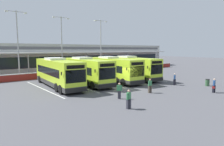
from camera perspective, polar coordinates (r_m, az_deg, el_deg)
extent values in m
plane|color=#4C4C51|center=(25.43, 3.56, -4.28)|extent=(200.00, 200.00, 0.00)
cube|color=silver|center=(48.52, -18.37, 3.98)|extent=(70.00, 10.00, 5.50)
cube|color=#19232D|center=(43.88, -16.07, 3.20)|extent=(66.00, 0.08, 2.20)
cube|color=#4C4C51|center=(43.79, -16.19, 6.92)|extent=(68.00, 0.08, 0.60)
cube|color=beige|center=(42.44, -15.39, 5.67)|extent=(67.00, 3.00, 0.24)
cube|color=gray|center=(48.48, -18.51, 7.52)|extent=(70.00, 10.00, 0.50)
cylinder|color=#999999|center=(39.34, -22.92, 2.24)|extent=(0.20, 0.20, 4.20)
cylinder|color=#999999|center=(44.31, -7.29, 3.19)|extent=(0.20, 0.20, 4.20)
cylinder|color=#999999|center=(51.83, 4.53, 3.75)|extent=(0.20, 0.20, 4.20)
cylinder|color=#999999|center=(60.97, 13.09, 4.06)|extent=(0.20, 0.20, 4.20)
cube|color=maroon|center=(37.26, -11.56, -0.06)|extent=(60.00, 0.36, 1.00)
cube|color=#B2B2B2|center=(37.20, -11.58, 0.78)|extent=(60.00, 0.40, 0.10)
cube|color=#B7DB2D|center=(26.93, -15.36, 0.21)|extent=(3.59, 12.18, 3.19)
cube|color=#333333|center=(27.11, -15.27, -2.55)|extent=(3.61, 12.20, 0.56)
cube|color=black|center=(27.28, -15.64, 0.80)|extent=(3.41, 9.79, 0.96)
cube|color=black|center=(21.38, -10.36, -0.94)|extent=(2.31, 0.30, 1.40)
cube|color=black|center=(21.26, -10.41, 1.72)|extent=(2.05, 0.26, 0.40)
cube|color=silver|center=(27.74, -16.13, 3.97)|extent=(2.29, 2.97, 0.28)
cube|color=black|center=(21.53, -10.16, -4.94)|extent=(2.45, 0.37, 0.44)
cube|color=black|center=(22.25, -7.29, 0.33)|extent=(0.09, 0.13, 0.36)
cube|color=black|center=(21.14, -14.38, -0.18)|extent=(0.09, 0.13, 0.36)
cylinder|color=black|center=(31.81, -15.84, -1.33)|extent=(0.41, 1.06, 1.04)
cylinder|color=black|center=(31.18, -20.03, -1.64)|extent=(0.41, 1.06, 1.04)
cylinder|color=black|center=(24.58, -10.26, -3.54)|extent=(0.41, 1.06, 1.04)
cylinder|color=black|center=(23.76, -15.57, -4.04)|extent=(0.41, 1.06, 1.04)
cylinder|color=black|center=(23.32, -8.89, -4.07)|extent=(0.41, 1.06, 1.04)
cylinder|color=black|center=(22.45, -14.45, -4.64)|extent=(0.41, 1.06, 1.04)
cube|color=#B7DB2D|center=(28.65, -7.72, 0.79)|extent=(3.59, 12.18, 3.19)
cube|color=#333333|center=(28.81, -7.68, -1.81)|extent=(3.61, 12.20, 0.56)
cube|color=black|center=(28.98, -8.07, 1.33)|extent=(3.41, 9.79, 0.96)
cube|color=black|center=(23.45, -1.36, -0.15)|extent=(2.31, 0.30, 1.40)
cube|color=black|center=(23.34, -1.36, 2.29)|extent=(2.05, 0.26, 0.40)
cube|color=silver|center=(29.42, -8.63, 4.32)|extent=(2.29, 2.97, 0.28)
cube|color=black|center=(23.59, -1.21, -3.79)|extent=(2.45, 0.37, 0.44)
cube|color=black|center=(24.50, 1.08, 0.98)|extent=(0.09, 0.13, 0.36)
cube|color=black|center=(22.98, -4.90, 0.56)|extent=(0.09, 0.13, 0.36)
cylinder|color=black|center=(33.45, -9.28, -0.76)|extent=(0.41, 1.06, 1.04)
cylinder|color=black|center=(32.55, -13.12, -1.06)|extent=(0.41, 1.06, 1.04)
cylinder|color=black|center=(26.61, -2.33, -2.64)|extent=(0.41, 1.06, 1.04)
cylinder|color=black|center=(25.47, -6.94, -3.11)|extent=(0.41, 1.06, 1.04)
cylinder|color=black|center=(25.44, -0.70, -3.07)|extent=(0.41, 1.06, 1.04)
cylinder|color=black|center=(24.25, -5.45, -3.60)|extent=(0.41, 1.06, 1.04)
cube|color=#B7DB2D|center=(30.71, -0.01, 1.26)|extent=(3.59, 12.18, 3.19)
cube|color=#333333|center=(30.86, -0.01, -1.17)|extent=(3.61, 12.20, 0.56)
cube|color=black|center=(31.02, -0.41, 1.77)|extent=(3.41, 9.79, 0.96)
cube|color=black|center=(25.97, 7.27, 0.49)|extent=(2.31, 0.30, 1.40)
cube|color=black|center=(25.87, 7.32, 2.69)|extent=(2.05, 0.26, 0.40)
cube|color=silver|center=(31.42, -1.02, 4.55)|extent=(2.29, 2.97, 0.28)
cube|color=black|center=(26.10, 7.38, -2.81)|extent=(2.45, 0.37, 0.44)
cube|color=black|center=(27.16, 9.12, 1.48)|extent=(0.09, 0.13, 0.36)
cube|color=black|center=(25.29, 4.27, 1.15)|extent=(0.09, 0.13, 0.36)
cylinder|color=black|center=(35.36, -2.51, -0.26)|extent=(0.41, 1.06, 1.04)
cylinder|color=black|center=(34.20, -5.95, -0.54)|extent=(0.41, 1.06, 1.04)
cylinder|color=black|center=(29.02, 5.46, -1.86)|extent=(0.41, 1.06, 1.04)
cylinder|color=black|center=(27.60, 1.60, -2.29)|extent=(0.41, 1.06, 1.04)
cylinder|color=black|center=(27.96, 7.27, -2.22)|extent=(0.41, 1.06, 1.04)
cylinder|color=black|center=(26.48, 3.35, -2.69)|extent=(0.41, 1.06, 1.04)
cube|color=#B7DB2D|center=(33.40, 5.33, 1.68)|extent=(3.59, 12.18, 3.19)
cube|color=#333333|center=(33.54, 5.31, -0.55)|extent=(3.61, 12.20, 0.56)
cube|color=black|center=(33.69, 4.91, 2.15)|extent=(3.41, 9.79, 0.96)
cube|color=black|center=(29.02, 12.73, 1.04)|extent=(2.31, 0.30, 1.40)
cube|color=black|center=(28.93, 12.80, 3.01)|extent=(2.05, 0.26, 0.40)
cube|color=silver|center=(34.07, 4.31, 4.72)|extent=(2.29, 2.97, 0.28)
cube|color=black|center=(29.13, 12.81, -1.91)|extent=(2.45, 0.37, 0.44)
cube|color=black|center=(30.28, 14.17, 1.91)|extent=(0.09, 0.13, 0.36)
cube|color=black|center=(28.20, 10.19, 1.65)|extent=(0.09, 0.13, 0.36)
cylinder|color=black|center=(37.90, 2.35, 0.22)|extent=(0.41, 1.06, 1.04)
cylinder|color=black|center=(36.55, -0.68, -0.02)|extent=(0.41, 1.06, 1.04)
cylinder|color=black|center=(31.96, 10.58, -1.14)|extent=(0.41, 1.06, 1.04)
cylinder|color=black|center=(30.36, 7.34, -1.50)|extent=(0.41, 1.06, 1.04)
cylinder|color=black|center=(30.98, 12.38, -1.44)|extent=(0.41, 1.06, 1.04)
cylinder|color=black|center=(29.33, 9.13, -1.83)|extent=(0.41, 1.06, 1.04)
cube|color=silver|center=(26.34, -19.42, -4.27)|extent=(0.14, 13.00, 0.01)
cube|color=silver|center=(27.96, -11.26, -3.37)|extent=(0.14, 13.00, 0.01)
cube|color=silver|center=(30.08, -4.13, -2.54)|extent=(0.14, 13.00, 0.01)
cube|color=silver|center=(32.61, 1.97, -1.79)|extent=(0.14, 13.00, 0.01)
cube|color=silver|center=(35.45, 7.13, -1.13)|extent=(0.14, 13.00, 0.01)
cube|color=black|center=(25.30, 27.12, -4.13)|extent=(0.19, 0.21, 0.84)
cube|color=black|center=(25.44, 27.43, -4.09)|extent=(0.19, 0.21, 0.84)
cube|color=#2D5693|center=(25.26, 27.36, -2.55)|extent=(0.39, 0.31, 0.56)
cube|color=#2D5693|center=(25.05, 27.29, -2.68)|extent=(0.12, 0.12, 0.54)
cube|color=#2D5693|center=(25.48, 27.42, -2.54)|extent=(0.12, 0.12, 0.54)
sphere|color=#DBB293|center=(25.20, 27.41, -1.67)|extent=(0.22, 0.22, 0.22)
cube|color=maroon|center=(25.05, 27.17, -3.74)|extent=(0.20, 0.30, 0.22)
cylinder|color=maroon|center=(25.02, 27.19, -3.34)|extent=(0.02, 0.02, 0.16)
cube|color=black|center=(28.49, 17.41, -2.52)|extent=(0.21, 0.22, 0.84)
cube|color=black|center=(28.63, 17.68, -2.48)|extent=(0.21, 0.22, 0.84)
cube|color=#2D5693|center=(28.46, 17.59, -1.11)|extent=(0.40, 0.35, 0.56)
cube|color=#2D5693|center=(28.25, 17.55, -1.22)|extent=(0.13, 0.13, 0.54)
cube|color=#2D5693|center=(28.68, 17.64, -1.11)|extent=(0.13, 0.13, 0.54)
sphere|color=#DBB293|center=(28.41, 17.62, -0.33)|extent=(0.22, 0.22, 0.22)
cube|color=#4C4238|center=(22.81, 10.62, -4.61)|extent=(0.15, 0.18, 0.84)
cube|color=#4C4238|center=(22.86, 11.11, -4.60)|extent=(0.15, 0.18, 0.84)
cube|color=#387F4C|center=(22.70, 10.90, -2.88)|extent=(0.35, 0.23, 0.56)
cube|color=#387F4C|center=(22.54, 10.55, -3.01)|extent=(0.09, 0.10, 0.54)
cube|color=#387F4C|center=(22.88, 11.25, -2.88)|extent=(0.09, 0.10, 0.54)
sphere|color=tan|center=(22.64, 10.92, -1.90)|extent=(0.22, 0.22, 0.22)
cube|color=#33333D|center=(16.58, 4.49, -8.89)|extent=(0.17, 0.20, 0.84)
cube|color=#33333D|center=(16.64, 5.15, -8.84)|extent=(0.17, 0.20, 0.84)
cube|color=#387F4C|center=(16.43, 4.84, -6.52)|extent=(0.38, 0.28, 0.56)
cube|color=#387F4C|center=(16.26, 4.40, -6.76)|extent=(0.11, 0.12, 0.54)
cube|color=#387F4C|center=(16.62, 5.28, -6.47)|extent=(0.11, 0.12, 0.54)
sphere|color=tan|center=(16.35, 4.86, -5.19)|extent=(0.22, 0.22, 0.22)
cube|color=#33333D|center=(19.87, 1.92, -6.21)|extent=(0.23, 0.23, 0.84)
cube|color=#33333D|center=(19.74, 2.36, -6.30)|extent=(0.23, 0.23, 0.84)
cube|color=#387F4C|center=(19.66, 2.15, -4.27)|extent=(0.40, 0.40, 0.56)
cube|color=#387F4C|center=(19.68, 1.51, -4.34)|extent=(0.13, 0.13, 0.54)
cube|color=#387F4C|center=(19.65, 2.79, -4.36)|extent=(0.13, 0.13, 0.54)
sphere|color=tan|center=(19.58, 2.15, -3.15)|extent=(0.22, 0.22, 0.22)
cylinder|color=#9E9EA3|center=(35.68, -25.45, 7.16)|extent=(0.20, 0.20, 11.00)
cylinder|color=#9E9EA3|center=(36.16, -25.90, 15.65)|extent=(2.80, 0.10, 0.10)
cube|color=silver|center=(35.85, -28.15, 15.45)|extent=(0.44, 0.28, 0.20)
cube|color=silver|center=(36.49, -23.67, 15.52)|extent=(0.44, 0.28, 0.20)
cylinder|color=#9E9EA3|center=(39.25, -14.23, 7.53)|extent=(0.20, 0.20, 11.00)
cylinder|color=#9E9EA3|center=(39.69, -14.47, 15.27)|extent=(2.80, 0.10, 0.10)
cube|color=silver|center=(39.12, -16.40, 15.19)|extent=(0.44, 0.28, 0.20)
cube|color=silver|center=(40.27, -12.58, 15.06)|extent=(0.44, 0.28, 0.20)
cylinder|color=#9E9EA3|center=(42.62, -3.23, 7.66)|extent=(0.20, 0.20, 11.00)
cylinder|color=#9E9EA3|center=(43.03, -3.28, 14.80)|extent=(2.80, 0.10, 0.10)
cube|color=silver|center=(42.23, -4.88, 14.80)|extent=(0.44, 0.28, 0.20)
cube|color=silver|center=(43.83, -1.74, 14.53)|extent=(0.44, 0.28, 0.20)
cylinder|color=#2D5133|center=(29.52, 25.77, -2.56)|extent=(0.52, 0.52, 0.85)
cylinder|color=black|center=(29.46, 25.82, -1.67)|extent=(0.54, 0.54, 0.08)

